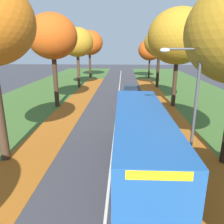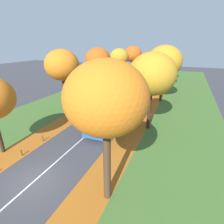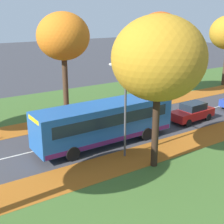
% 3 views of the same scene
% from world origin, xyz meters
% --- Properties ---
extents(grass_verge_left, '(12.00, 90.00, 0.01)m').
position_xyz_m(grass_verge_left, '(-9.20, 20.00, 0.00)').
color(grass_verge_left, '#3D6028').
rests_on(grass_verge_left, ground).
extents(leaf_litter_left, '(2.80, 60.00, 0.00)m').
position_xyz_m(leaf_litter_left, '(-4.60, 14.00, 0.01)').
color(leaf_litter_left, '#9E5619').
rests_on(leaf_litter_left, grass_verge_left).
extents(leaf_litter_right, '(2.80, 60.00, 0.00)m').
position_xyz_m(leaf_litter_right, '(4.60, 14.00, 0.01)').
color(leaf_litter_right, '#9E5619').
rests_on(leaf_litter_right, grass_verge_right).
extents(road_centre_line, '(0.12, 80.00, 0.01)m').
position_xyz_m(road_centre_line, '(0.00, 20.00, 0.00)').
color(road_centre_line, silver).
rests_on(road_centre_line, ground).
extents(tree_left_near, '(4.56, 4.56, 9.16)m').
position_xyz_m(tree_left_near, '(-5.89, 12.09, 7.04)').
color(tree_left_near, '#422D1E').
rests_on(tree_left_near, ground).
extents(tree_left_mid, '(4.82, 4.82, 9.13)m').
position_xyz_m(tree_left_mid, '(-6.32, 23.37, 6.92)').
color(tree_left_mid, '#382619').
rests_on(tree_left_mid, ground).
extents(tree_right_near, '(5.34, 5.34, 9.03)m').
position_xyz_m(tree_right_near, '(6.07, 12.34, 6.60)').
color(tree_right_near, black).
rests_on(tree_right_near, ground).
extents(streetlamp_right, '(1.89, 0.28, 6.00)m').
position_xyz_m(streetlamp_right, '(3.67, 11.59, 3.74)').
color(streetlamp_right, '#47474C').
rests_on(streetlamp_right, ground).
extents(bus, '(2.74, 10.42, 2.98)m').
position_xyz_m(bus, '(1.50, 11.62, 1.70)').
color(bus, '#1E5199').
rests_on(bus, ground).
extents(car_red_lead, '(1.94, 4.28, 1.62)m').
position_xyz_m(car_red_lead, '(1.52, 20.52, 0.81)').
color(car_red_lead, '#B21919').
rests_on(car_red_lead, ground).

